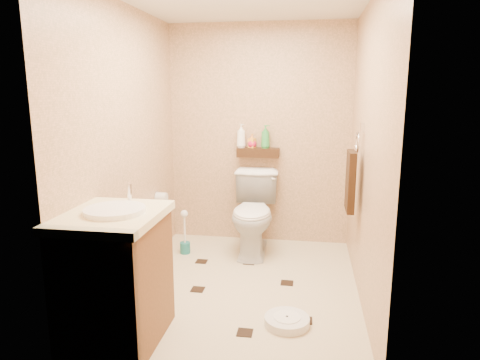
# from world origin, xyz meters

# --- Properties ---
(ground) EXTENTS (2.50, 2.50, 0.00)m
(ground) POSITION_xyz_m (0.00, 0.00, 0.00)
(ground) COLOR #C5B590
(ground) RESTS_ON ground
(wall_back) EXTENTS (2.00, 0.04, 2.40)m
(wall_back) POSITION_xyz_m (0.00, 1.25, 1.20)
(wall_back) COLOR tan
(wall_back) RESTS_ON ground
(wall_front) EXTENTS (2.00, 0.04, 2.40)m
(wall_front) POSITION_xyz_m (0.00, -1.25, 1.20)
(wall_front) COLOR tan
(wall_front) RESTS_ON ground
(wall_left) EXTENTS (0.04, 2.50, 2.40)m
(wall_left) POSITION_xyz_m (-1.00, 0.00, 1.20)
(wall_left) COLOR tan
(wall_left) RESTS_ON ground
(wall_right) EXTENTS (0.04, 2.50, 2.40)m
(wall_right) POSITION_xyz_m (1.00, 0.00, 1.20)
(wall_right) COLOR tan
(wall_right) RESTS_ON ground
(wall_shelf) EXTENTS (0.46, 0.14, 0.10)m
(wall_shelf) POSITION_xyz_m (0.00, 1.17, 1.02)
(wall_shelf) COLOR #341F0E
(wall_shelf) RESTS_ON wall_back
(floor_accents) EXTENTS (1.15, 1.37, 0.01)m
(floor_accents) POSITION_xyz_m (0.04, -0.04, 0.00)
(floor_accents) COLOR black
(floor_accents) RESTS_ON ground
(toilet) EXTENTS (0.51, 0.85, 0.85)m
(toilet) POSITION_xyz_m (-0.00, 0.83, 0.42)
(toilet) COLOR white
(toilet) RESTS_ON ground
(vanity) EXTENTS (0.61, 0.74, 1.05)m
(vanity) POSITION_xyz_m (-0.70, -0.95, 0.47)
(vanity) COLOR brown
(vanity) RESTS_ON ground
(bathroom_scale) EXTENTS (0.43, 0.43, 0.07)m
(bathroom_scale) POSITION_xyz_m (0.43, -0.58, 0.03)
(bathroom_scale) COLOR silver
(bathroom_scale) RESTS_ON ground
(toilet_brush) EXTENTS (0.11, 0.11, 0.47)m
(toilet_brush) POSITION_xyz_m (-0.71, 0.68, 0.16)
(toilet_brush) COLOR #1B696C
(toilet_brush) RESTS_ON ground
(towel_ring) EXTENTS (0.12, 0.30, 0.76)m
(towel_ring) POSITION_xyz_m (0.91, 0.25, 0.95)
(towel_ring) COLOR silver
(towel_ring) RESTS_ON wall_right
(toilet_paper) EXTENTS (0.12, 0.11, 0.12)m
(toilet_paper) POSITION_xyz_m (-0.94, 0.65, 0.60)
(toilet_paper) COLOR silver
(toilet_paper) RESTS_ON wall_left
(bottle_a) EXTENTS (0.14, 0.14, 0.26)m
(bottle_a) POSITION_xyz_m (-0.19, 1.17, 1.20)
(bottle_a) COLOR white
(bottle_a) RESTS_ON wall_shelf
(bottle_b) EXTENTS (0.09, 0.09, 0.16)m
(bottle_b) POSITION_xyz_m (-0.07, 1.17, 1.15)
(bottle_b) COLOR #F49C33
(bottle_b) RESTS_ON wall_shelf
(bottle_c) EXTENTS (0.12, 0.12, 0.13)m
(bottle_c) POSITION_xyz_m (-0.07, 1.17, 1.13)
(bottle_c) COLOR red
(bottle_c) RESTS_ON wall_shelf
(bottle_d) EXTENTS (0.10, 0.10, 0.25)m
(bottle_d) POSITION_xyz_m (0.08, 1.17, 1.20)
(bottle_d) COLOR green
(bottle_d) RESTS_ON wall_shelf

